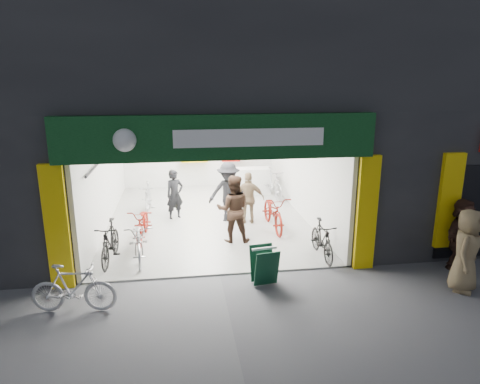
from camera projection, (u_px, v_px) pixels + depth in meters
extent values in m
plane|color=#56565B|center=(220.00, 276.00, 9.35)|extent=(60.00, 60.00, 0.00)
cube|color=#232326|center=(234.00, 24.00, 12.77)|extent=(16.00, 10.00, 4.50)
cube|color=#232326|center=(22.00, 161.00, 12.90)|extent=(5.00, 10.00, 3.50)
cube|color=#232326|center=(380.00, 152.00, 14.51)|extent=(6.00, 10.00, 3.50)
cube|color=#9E9E99|center=(207.00, 218.00, 13.16)|extent=(6.00, 8.00, 0.04)
cube|color=silver|center=(199.00, 146.00, 16.67)|extent=(6.00, 0.20, 3.20)
cube|color=silver|center=(104.00, 170.00, 12.34)|extent=(0.10, 8.00, 3.20)
cube|color=silver|center=(302.00, 164.00, 13.17)|extent=(0.10, 8.00, 3.20)
cube|color=white|center=(205.00, 111.00, 12.33)|extent=(6.00, 8.00, 0.10)
cube|color=black|center=(218.00, 121.00, 8.57)|extent=(6.00, 0.30, 0.30)
cube|color=#0B3313|center=(219.00, 137.00, 8.44)|extent=(6.40, 0.25, 0.90)
cube|color=white|center=(250.00, 138.00, 8.39)|extent=(3.00, 0.02, 0.35)
cube|color=#EEB10C|center=(57.00, 228.00, 8.50)|extent=(0.45, 0.12, 2.60)
cube|color=#EEB10C|center=(366.00, 213.00, 9.41)|extent=(0.45, 0.12, 2.60)
cube|color=#EEB10C|center=(449.00, 201.00, 9.63)|extent=(0.50, 0.12, 2.20)
cylinder|color=black|center=(104.00, 157.00, 11.66)|extent=(0.06, 5.00, 0.06)
cube|color=silver|center=(251.00, 182.00, 15.68)|extent=(1.40, 0.60, 1.00)
cube|color=white|center=(213.00, 124.00, 9.67)|extent=(1.30, 0.35, 0.04)
cube|color=white|center=(207.00, 117.00, 11.39)|extent=(1.30, 0.35, 0.04)
cube|color=white|center=(203.00, 112.00, 13.11)|extent=(1.30, 0.35, 0.04)
cube|color=white|center=(200.00, 108.00, 14.83)|extent=(1.30, 0.35, 0.04)
imported|color=#AFAFB4|center=(139.00, 240.00, 10.08)|extent=(0.82, 1.88, 0.96)
imported|color=black|center=(110.00, 242.00, 9.90)|extent=(0.61, 1.68, 0.99)
imported|color=maroon|center=(143.00, 223.00, 11.29)|extent=(0.73, 1.80, 0.93)
imported|color=#AAAAAE|center=(148.00, 199.00, 13.45)|extent=(0.50, 1.67, 1.00)
imported|color=black|center=(322.00, 240.00, 10.15)|extent=(0.45, 1.55, 0.93)
imported|color=maroon|center=(273.00, 212.00, 12.09)|extent=(0.74, 2.00, 1.04)
imported|color=#ACABB0|center=(273.00, 184.00, 15.21)|extent=(0.70, 1.85, 1.08)
imported|color=silver|center=(73.00, 288.00, 7.81)|extent=(1.60, 0.62, 0.94)
imported|color=black|center=(175.00, 195.00, 12.87)|extent=(0.67, 0.59, 1.54)
imported|color=#342117|center=(233.00, 209.00, 11.04)|extent=(0.95, 0.78, 1.80)
imported|color=black|center=(228.00, 193.00, 12.61)|extent=(1.30, 0.95, 1.81)
imported|color=#81674B|center=(249.00, 199.00, 12.43)|extent=(0.95, 0.48, 1.56)
imported|color=olive|center=(466.00, 250.00, 8.52)|extent=(0.98, 0.97, 1.71)
imported|color=#382119|center=(461.00, 234.00, 9.55)|extent=(1.56, 1.16, 1.63)
cube|color=#0D3722|center=(267.00, 269.00, 8.73)|extent=(0.53, 0.26, 0.77)
cube|color=#0D3722|center=(262.00, 262.00, 9.04)|extent=(0.53, 0.26, 0.77)
cube|color=white|center=(264.00, 249.00, 8.79)|extent=(0.54, 0.12, 0.05)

